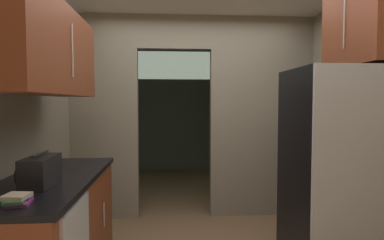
% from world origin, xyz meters
% --- Properties ---
extents(kitchen_partition, '(3.08, 0.12, 2.57)m').
position_xyz_m(kitchen_partition, '(0.08, 1.48, 1.35)').
color(kitchen_partition, gray).
rests_on(kitchen_partition, ground).
extents(adjoining_room_shell, '(3.08, 3.03, 2.57)m').
position_xyz_m(adjoining_room_shell, '(0.00, 3.47, 1.28)').
color(adjoining_room_shell, slate).
rests_on(adjoining_room_shell, ground).
extents(refrigerator, '(0.79, 0.79, 1.75)m').
position_xyz_m(refrigerator, '(1.11, -0.09, 0.87)').
color(refrigerator, black).
rests_on(refrigerator, ground).
extents(lower_cabinet_run, '(0.66, 1.73, 0.91)m').
position_xyz_m(lower_cabinet_run, '(-1.21, -0.21, 0.45)').
color(lower_cabinet_run, brown).
rests_on(lower_cabinet_run, ground).
extents(upper_cabinet_counterside, '(0.36, 1.56, 0.66)m').
position_xyz_m(upper_cabinet_counterside, '(-1.21, -0.21, 1.85)').
color(upper_cabinet_counterside, brown).
extents(upper_cabinet_fridgeside, '(0.36, 0.87, 0.77)m').
position_xyz_m(upper_cabinet_fridgeside, '(1.36, 0.01, 2.16)').
color(upper_cabinet_fridgeside, brown).
extents(boombox, '(0.18, 0.37, 0.23)m').
position_xyz_m(boombox, '(-1.19, -0.47, 1.01)').
color(boombox, black).
rests_on(boombox, lower_cabinet_run).
extents(book_stack, '(0.15, 0.18, 0.06)m').
position_xyz_m(book_stack, '(-1.16, -0.88, 0.93)').
color(book_stack, '#8C3893').
rests_on(book_stack, lower_cabinet_run).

